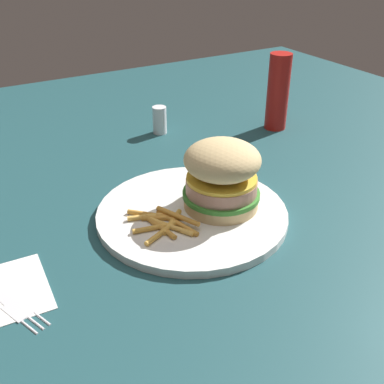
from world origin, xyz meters
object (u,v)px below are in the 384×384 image
at_px(sandwich, 222,175).
at_px(salt_shaker, 160,120).
at_px(plate, 192,214).
at_px(fries_pile, 163,222).
at_px(ketchup_bottle, 278,92).

height_order(sandwich, salt_shaker, sandwich).
relative_size(plate, fries_pile, 2.71).
height_order(ketchup_bottle, salt_shaker, ketchup_bottle).
bearing_deg(salt_shaker, sandwich, 169.29).
bearing_deg(fries_pile, ketchup_bottle, -59.38).
bearing_deg(sandwich, salt_shaker, -10.71).
bearing_deg(plate, sandwich, -103.55).
distance_m(plate, fries_pile, 0.06).
xyz_separation_m(sandwich, fries_pile, (-0.00, 0.10, -0.05)).
xyz_separation_m(plate, fries_pile, (-0.01, 0.05, 0.01)).
bearing_deg(ketchup_bottle, salt_shaker, 66.38).
height_order(fries_pile, salt_shaker, salt_shaker).
relative_size(fries_pile, salt_shaker, 1.84).
height_order(plate, fries_pile, fries_pile).
relative_size(sandwich, salt_shaker, 2.03).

